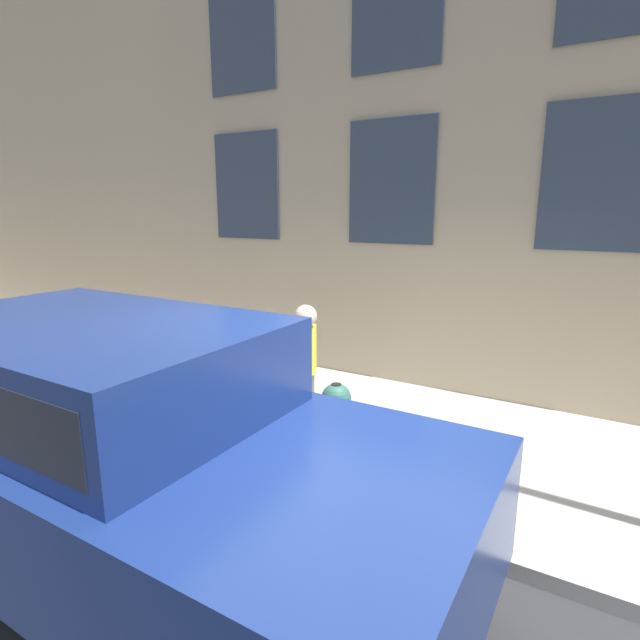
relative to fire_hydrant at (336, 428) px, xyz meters
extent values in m
plane|color=#2D2D30|center=(-0.43, -0.56, -0.56)|extent=(80.00, 80.00, 0.00)
cube|color=#B2ADA3|center=(1.07, -0.56, -0.50)|extent=(2.99, 60.00, 0.13)
cube|color=#2D3847|center=(2.54, -1.74, 2.23)|extent=(0.03, 1.17, 1.56)
cube|color=#2D3847|center=(2.54, 0.62, 2.23)|extent=(0.03, 1.17, 1.56)
cube|color=#2D3847|center=(2.54, 2.98, 2.23)|extent=(0.03, 1.17, 1.56)
cube|color=#2D3847|center=(2.54, 0.62, 4.32)|extent=(0.03, 1.17, 1.56)
cube|color=#2D3847|center=(2.54, 2.98, 4.32)|extent=(0.03, 1.17, 1.56)
cylinder|color=#2D7260|center=(0.00, 0.00, -0.41)|extent=(0.34, 0.34, 0.04)
cylinder|color=#2D7260|center=(0.00, 0.00, -0.08)|extent=(0.25, 0.25, 0.71)
sphere|color=#2C5D50|center=(0.00, 0.00, 0.28)|extent=(0.27, 0.27, 0.27)
cylinder|color=black|center=(0.00, 0.00, 0.36)|extent=(0.09, 0.09, 0.11)
cylinder|color=#2D7260|center=(0.00, -0.18, 0.01)|extent=(0.09, 0.10, 0.09)
cylinder|color=#2D7260|center=(0.00, 0.18, 0.01)|extent=(0.09, 0.10, 0.09)
cylinder|color=#726651|center=(0.40, 0.61, -0.10)|extent=(0.10, 0.10, 0.67)
cylinder|color=#726651|center=(0.54, 0.61, -0.10)|extent=(0.10, 0.10, 0.67)
cube|color=yellow|center=(0.47, 0.61, 0.49)|extent=(0.18, 0.13, 0.51)
cylinder|color=yellow|center=(0.34, 0.61, 0.51)|extent=(0.08, 0.08, 0.48)
cylinder|color=yellow|center=(0.60, 0.61, 0.51)|extent=(0.08, 0.08, 0.48)
sphere|color=beige|center=(0.47, 0.61, 0.86)|extent=(0.22, 0.22, 0.22)
cylinder|color=black|center=(-0.85, 2.60, -0.15)|extent=(0.24, 0.82, 0.82)
cylinder|color=black|center=(-0.85, -0.64, -0.15)|extent=(0.24, 0.82, 0.82)
cube|color=navy|center=(-1.66, 0.98, 0.23)|extent=(1.85, 5.22, 0.76)
cube|color=navy|center=(-1.66, 0.98, 0.90)|extent=(1.63, 2.50, 0.57)
cube|color=#1E232D|center=(-1.66, 0.98, 0.90)|extent=(1.64, 2.30, 0.37)
camera|label=1|loc=(-3.60, -1.97, 1.89)|focal=28.00mm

